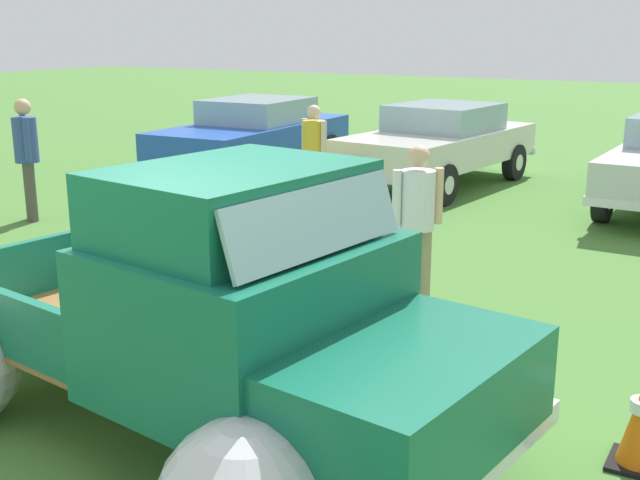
{
  "coord_description": "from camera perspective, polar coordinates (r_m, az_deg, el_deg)",
  "views": [
    {
      "loc": [
        3.38,
        -3.91,
        2.72
      ],
      "look_at": [
        0.0,
        1.9,
        0.93
      ],
      "focal_mm": 44.83,
      "sensor_mm": 36.0,
      "label": 1
    }
  ],
  "objects": [
    {
      "name": "vintage_pickup_truck",
      "position": [
        5.27,
        -7.16,
        -7.13
      ],
      "size": [
        4.83,
        3.24,
        1.96
      ],
      "rotation": [
        0.0,
        0.0,
        -0.14
      ],
      "color": "black",
      "rests_on": "ground"
    },
    {
      "name": "spectator_0",
      "position": [
        7.96,
        6.95,
        1.7
      ],
      "size": [
        0.48,
        0.48,
        1.62
      ],
      "rotation": [
        0.0,
        0.0,
        5.49
      ],
      "color": "gray",
      "rests_on": "ground"
    },
    {
      "name": "show_car_0",
      "position": [
        15.34,
        -4.74,
        7.59
      ],
      "size": [
        2.07,
        4.59,
        1.43
      ],
      "rotation": [
        0.0,
        0.0,
        -1.53
      ],
      "color": "black",
      "rests_on": "ground"
    },
    {
      "name": "lane_cone_1",
      "position": [
        7.31,
        -2.09,
        -4.37
      ],
      "size": [
        0.36,
        0.36,
        0.63
      ],
      "color": "black",
      "rests_on": "ground"
    },
    {
      "name": "show_car_1",
      "position": [
        14.32,
        8.54,
        6.95
      ],
      "size": [
        2.36,
        4.46,
        1.43
      ],
      "rotation": [
        0.0,
        0.0,
        -1.69
      ],
      "color": "black",
      "rests_on": "ground"
    },
    {
      "name": "spectator_1",
      "position": [
        12.33,
        -0.43,
        6.42
      ],
      "size": [
        0.53,
        0.43,
        1.6
      ],
      "rotation": [
        0.0,
        0.0,
        4.41
      ],
      "color": "navy",
      "rests_on": "ground"
    },
    {
      "name": "spectator_2",
      "position": [
        12.25,
        -20.21,
        5.94
      ],
      "size": [
        0.49,
        0.47,
        1.76
      ],
      "rotation": [
        0.0,
        0.0,
        0.96
      ],
      "color": "#4C4742",
      "rests_on": "ground"
    },
    {
      "name": "ground_plane",
      "position": [
        5.84,
        -9.68,
        -13.09
      ],
      "size": [
        80.0,
        80.0,
        0.0
      ],
      "primitive_type": "plane",
      "color": "#477A33"
    }
  ]
}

